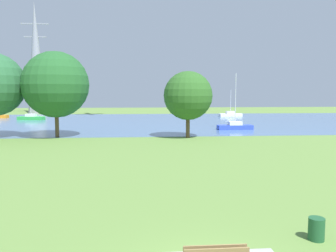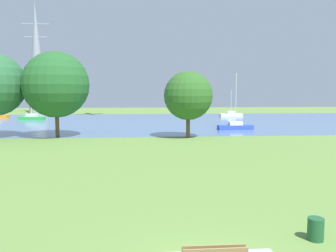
{
  "view_description": "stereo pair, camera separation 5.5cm",
  "coord_description": "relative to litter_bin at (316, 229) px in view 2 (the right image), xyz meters",
  "views": [
    {
      "loc": [
        -2.03,
        -8.79,
        5.23
      ],
      "look_at": [
        0.08,
        17.56,
        2.53
      ],
      "focal_mm": 36.33,
      "sensor_mm": 36.0,
      "label": 1
    },
    {
      "loc": [
        -1.97,
        -8.79,
        5.23
      ],
      "look_at": [
        0.08,
        17.56,
        2.53
      ],
      "focal_mm": 36.33,
      "sensor_mm": 36.0,
      "label": 2
    }
  ],
  "objects": [
    {
      "name": "water_surface",
      "position": [
        -4.11,
        47.7,
        -0.39
      ],
      "size": [
        140.0,
        40.0,
        0.02
      ],
      "primitive_type": "cube",
      "color": "#50739F",
      "rests_on": "ground"
    },
    {
      "name": "sailboat_blue",
      "position": [
        6.76,
        34.5,
        0.07
      ],
      "size": [
        4.85,
        1.68,
        7.67
      ],
      "color": "blue",
      "rests_on": "water_surface"
    },
    {
      "name": "electricity_pylon",
      "position": [
        -30.81,
        72.74,
        12.76
      ],
      "size": [
        6.4,
        4.4,
        26.28
      ],
      "color": "gray",
      "rests_on": "ground"
    },
    {
      "name": "ground_plane",
      "position": [
        -4.11,
        19.7,
        -0.4
      ],
      "size": [
        160.0,
        160.0,
        0.0
      ],
      "primitive_type": "plane",
      "color": "olive"
    },
    {
      "name": "sailboat_green",
      "position": [
        -26.33,
        53.14,
        0.05
      ],
      "size": [
        4.99,
        2.35,
        6.15
      ],
      "color": "green",
      "rests_on": "water_surface"
    },
    {
      "name": "tree_mid_shore",
      "position": [
        -15.69,
        28.29,
        5.59
      ],
      "size": [
        7.46,
        7.46,
        9.72
      ],
      "color": "brown",
      "rests_on": "ground"
    },
    {
      "name": "sailboat_white",
      "position": [
        12.54,
        58.54,
        0.05
      ],
      "size": [
        4.93,
        1.99,
        5.55
      ],
      "color": "white",
      "rests_on": "water_surface"
    },
    {
      "name": "litter_bin",
      "position": [
        0.0,
        0.0,
        0.0
      ],
      "size": [
        0.56,
        0.56,
        0.8
      ],
      "primitive_type": "cylinder",
      "color": "#1E512D",
      "rests_on": "ground"
    },
    {
      "name": "tree_west_far",
      "position": [
        -0.86,
        26.75,
        4.35
      ],
      "size": [
        5.48,
        5.48,
        7.5
      ],
      "color": "brown",
      "rests_on": "ground"
    }
  ]
}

